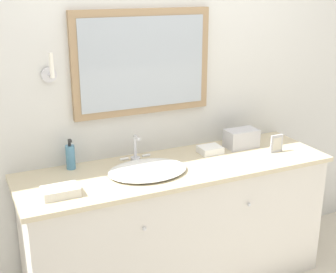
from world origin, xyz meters
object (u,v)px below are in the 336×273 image
at_px(sink_basin, 147,169).
at_px(soap_bottle, 70,157).
at_px(appliance_box, 241,138).
at_px(picture_frame, 277,144).

distance_m(sink_basin, soap_bottle, 0.48).
xyz_separation_m(sink_basin, appliance_box, (0.77, 0.14, 0.04)).
bearing_deg(picture_frame, soap_bottle, 167.43).
distance_m(appliance_box, picture_frame, 0.24).
height_order(soap_bottle, appliance_box, soap_bottle).
bearing_deg(picture_frame, sink_basin, 177.35).
xyz_separation_m(appliance_box, picture_frame, (0.16, -0.19, -0.00)).
distance_m(soap_bottle, picture_frame, 1.36).
height_order(sink_basin, picture_frame, sink_basin).
relative_size(sink_basin, soap_bottle, 2.53).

